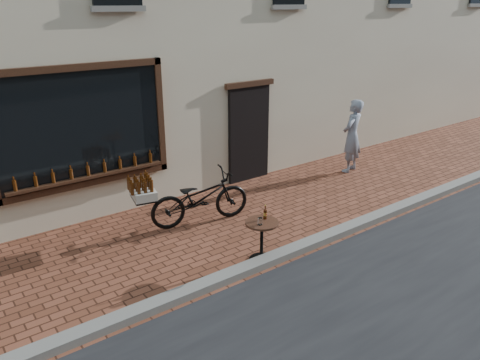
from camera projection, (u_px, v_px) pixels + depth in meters
ground at (285, 265)px, 7.53m from camera, size 90.00×90.00×0.00m
kerb at (277, 257)px, 7.66m from camera, size 90.00×0.25×0.12m
cargo_bicycle at (198, 198)px, 8.79m from camera, size 2.34×1.05×1.08m
bistro_table at (262, 233)px, 7.50m from camera, size 0.54×0.54×0.93m
pedestrian at (352, 136)px, 11.40m from camera, size 0.75×0.60×1.79m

